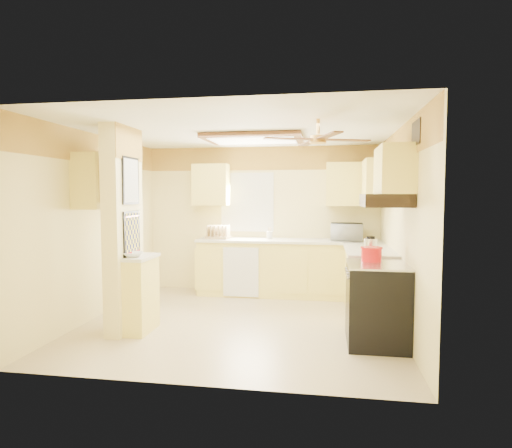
% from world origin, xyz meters
% --- Properties ---
extents(floor, '(4.00, 4.00, 0.00)m').
position_xyz_m(floor, '(0.00, 0.00, 0.00)').
color(floor, '#CAB58C').
rests_on(floor, ground).
extents(ceiling, '(4.00, 4.00, 0.00)m').
position_xyz_m(ceiling, '(0.00, 0.00, 2.50)').
color(ceiling, white).
rests_on(ceiling, wall_back).
extents(wall_back, '(4.00, 0.00, 4.00)m').
position_xyz_m(wall_back, '(0.00, 1.90, 1.25)').
color(wall_back, '#F8E697').
rests_on(wall_back, floor).
extents(wall_front, '(4.00, 0.00, 4.00)m').
position_xyz_m(wall_front, '(0.00, -1.90, 1.25)').
color(wall_front, '#F8E697').
rests_on(wall_front, floor).
extents(wall_left, '(0.00, 3.80, 3.80)m').
position_xyz_m(wall_left, '(-2.00, 0.00, 1.25)').
color(wall_left, '#F8E697').
rests_on(wall_left, floor).
extents(wall_right, '(0.00, 3.80, 3.80)m').
position_xyz_m(wall_right, '(2.00, 0.00, 1.25)').
color(wall_right, '#F8E697').
rests_on(wall_right, floor).
extents(wallpaper_border, '(4.00, 0.02, 0.40)m').
position_xyz_m(wallpaper_border, '(0.00, 1.88, 2.30)').
color(wallpaper_border, '#FAC749').
rests_on(wallpaper_border, wall_back).
extents(partition_column, '(0.20, 0.70, 2.50)m').
position_xyz_m(partition_column, '(-1.35, -0.55, 1.25)').
color(partition_column, '#F8E697').
rests_on(partition_column, floor).
extents(partition_ledge, '(0.25, 0.55, 0.90)m').
position_xyz_m(partition_ledge, '(-1.13, -0.55, 0.45)').
color(partition_ledge, '#FFE863').
rests_on(partition_ledge, floor).
extents(ledge_top, '(0.28, 0.58, 0.04)m').
position_xyz_m(ledge_top, '(-1.13, -0.55, 0.92)').
color(ledge_top, silver).
rests_on(ledge_top, partition_ledge).
extents(lower_cabinets_back, '(3.00, 0.60, 0.90)m').
position_xyz_m(lower_cabinets_back, '(0.50, 1.60, 0.45)').
color(lower_cabinets_back, '#FFE863').
rests_on(lower_cabinets_back, floor).
extents(lower_cabinets_right, '(0.60, 1.40, 0.90)m').
position_xyz_m(lower_cabinets_right, '(1.70, 0.60, 0.45)').
color(lower_cabinets_right, '#FFE863').
rests_on(lower_cabinets_right, floor).
extents(countertop_back, '(3.04, 0.64, 0.04)m').
position_xyz_m(countertop_back, '(0.50, 1.59, 0.92)').
color(countertop_back, silver).
rests_on(countertop_back, lower_cabinets_back).
extents(countertop_right, '(0.64, 1.44, 0.04)m').
position_xyz_m(countertop_right, '(1.69, 0.60, 0.92)').
color(countertop_right, silver).
rests_on(countertop_right, lower_cabinets_right).
extents(dishwasher_panel, '(0.58, 0.02, 0.80)m').
position_xyz_m(dishwasher_panel, '(-0.25, 1.29, 0.43)').
color(dishwasher_panel, white).
rests_on(dishwasher_panel, lower_cabinets_back).
extents(window, '(0.92, 0.02, 1.02)m').
position_xyz_m(window, '(-0.25, 1.89, 1.55)').
color(window, white).
rests_on(window, wall_back).
extents(upper_cab_back_left, '(0.60, 0.35, 0.70)m').
position_xyz_m(upper_cab_back_left, '(-0.85, 1.72, 1.85)').
color(upper_cab_back_left, '#FFE863').
rests_on(upper_cab_back_left, wall_back).
extents(upper_cab_back_right, '(0.90, 0.35, 0.70)m').
position_xyz_m(upper_cab_back_right, '(1.55, 1.72, 1.85)').
color(upper_cab_back_right, '#FFE863').
rests_on(upper_cab_back_right, wall_back).
extents(upper_cab_right, '(0.35, 1.00, 0.70)m').
position_xyz_m(upper_cab_right, '(1.82, 1.25, 1.85)').
color(upper_cab_right, '#FFE863').
rests_on(upper_cab_right, wall_right).
extents(upper_cab_left_wall, '(0.35, 0.75, 0.70)m').
position_xyz_m(upper_cab_left_wall, '(-1.82, -0.25, 1.85)').
color(upper_cab_left_wall, '#FFE863').
rests_on(upper_cab_left_wall, wall_left).
extents(upper_cab_over_stove, '(0.35, 0.76, 0.52)m').
position_xyz_m(upper_cab_over_stove, '(1.82, -0.55, 1.95)').
color(upper_cab_over_stove, '#FFE863').
rests_on(upper_cab_over_stove, wall_right).
extents(stove, '(0.68, 0.77, 0.92)m').
position_xyz_m(stove, '(1.67, -0.55, 0.46)').
color(stove, black).
rests_on(stove, floor).
extents(range_hood, '(0.50, 0.76, 0.14)m').
position_xyz_m(range_hood, '(1.74, -0.55, 1.62)').
color(range_hood, black).
rests_on(range_hood, upper_cab_over_stove).
extents(poster_menu, '(0.02, 0.42, 0.57)m').
position_xyz_m(poster_menu, '(-1.24, -0.55, 1.85)').
color(poster_menu, black).
rests_on(poster_menu, partition_column).
extents(poster_nashville, '(0.02, 0.42, 0.57)m').
position_xyz_m(poster_nashville, '(-1.24, -0.55, 1.20)').
color(poster_nashville, black).
rests_on(poster_nashville, partition_column).
extents(ceiling_light_panel, '(1.35, 0.95, 0.06)m').
position_xyz_m(ceiling_light_panel, '(0.10, 0.50, 2.46)').
color(ceiling_light_panel, brown).
rests_on(ceiling_light_panel, ceiling).
extents(ceiling_fan, '(1.15, 1.15, 0.26)m').
position_xyz_m(ceiling_fan, '(1.00, -0.70, 2.29)').
color(ceiling_fan, gold).
rests_on(ceiling_fan, ceiling).
extents(vent_grate, '(0.02, 0.40, 0.25)m').
position_xyz_m(vent_grate, '(1.98, -0.90, 2.30)').
color(vent_grate, black).
rests_on(vent_grate, wall_right).
extents(microwave, '(0.52, 0.37, 0.28)m').
position_xyz_m(microwave, '(1.44, 1.60, 1.08)').
color(microwave, white).
rests_on(microwave, countertop_back).
extents(bowl, '(0.31, 0.31, 0.06)m').
position_xyz_m(bowl, '(-1.17, -0.66, 0.97)').
color(bowl, white).
rests_on(bowl, ledge_top).
extents(dutch_oven, '(0.25, 0.25, 0.17)m').
position_xyz_m(dutch_oven, '(1.62, -0.38, 1.00)').
color(dutch_oven, red).
rests_on(dutch_oven, stove).
extents(kettle, '(0.15, 0.15, 0.24)m').
position_xyz_m(kettle, '(1.64, -0.07, 1.05)').
color(kettle, silver).
rests_on(kettle, countertop_right).
extents(dish_rack, '(0.42, 0.33, 0.22)m').
position_xyz_m(dish_rack, '(-0.70, 1.57, 1.02)').
color(dish_rack, tan).
rests_on(dish_rack, countertop_back).
extents(utensil_crock, '(0.10, 0.10, 0.20)m').
position_xyz_m(utensil_crock, '(0.17, 1.66, 1.00)').
color(utensil_crock, white).
rests_on(utensil_crock, countertop_back).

